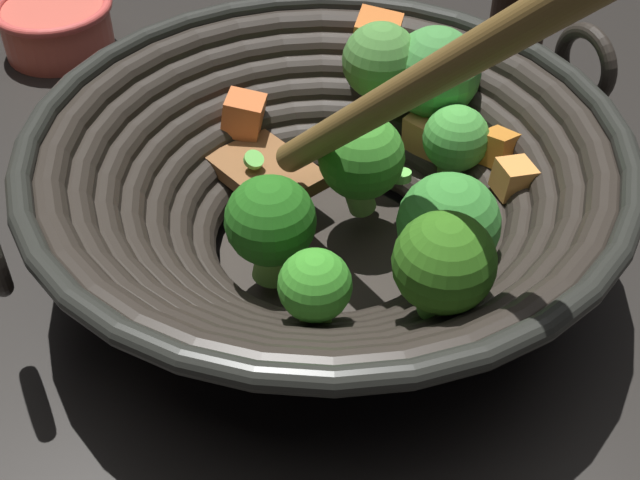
# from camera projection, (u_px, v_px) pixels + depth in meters

# --- Properties ---
(ground_plane) EXTENTS (4.00, 4.00, 0.00)m
(ground_plane) POSITION_uv_depth(u_px,v_px,m) (325.00, 260.00, 0.54)
(ground_plane) COLOR black
(wok) EXTENTS (0.35, 0.35, 0.26)m
(wok) POSITION_uv_depth(u_px,v_px,m) (332.00, 181.00, 0.50)
(wok) COLOR black
(wok) RESTS_ON ground
(prep_bowl) EXTENTS (0.10, 0.10, 0.05)m
(prep_bowl) POSITION_uv_depth(u_px,v_px,m) (56.00, 25.00, 0.72)
(prep_bowl) COLOR #D15647
(prep_bowl) RESTS_ON ground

